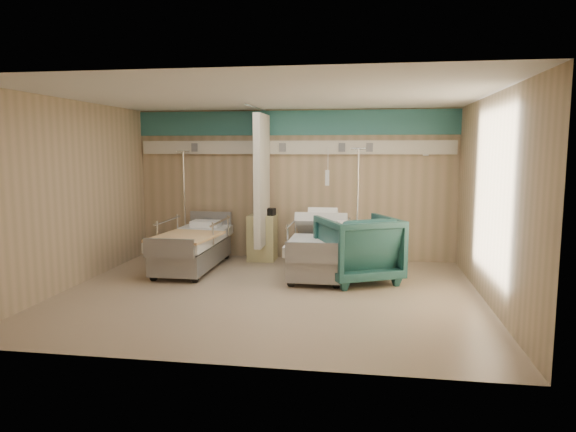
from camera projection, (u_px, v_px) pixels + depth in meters
The scene contains 13 objects.
ground at pixel (269, 293), 7.41m from camera, with size 6.00×5.00×0.00m, color tan.
room_walls at pixel (270, 164), 7.42m from camera, with size 6.04×5.04×2.82m.
bed_right at pixel (319, 255), 8.55m from camera, with size 1.00×2.16×0.63m, color silver, non-canonical shape.
bed_left at pixel (193, 251), 8.88m from camera, with size 1.00×2.16×0.63m, color silver, non-canonical shape.
bedside_cabinet at pixel (262, 238), 9.59m from camera, with size 0.50×0.48×0.85m, color #CABF7E.
visitor_armchair at pixel (358, 249), 8.05m from camera, with size 1.11×1.14×1.04m, color #1E4B48.
waffle_blanket at pixel (361, 213), 7.97m from camera, with size 0.65×0.58×0.07m, color white.
iv_stand_right at pixel (357, 242), 9.16m from camera, with size 0.37×0.37×2.09m.
iv_stand_left at pixel (185, 235), 9.88m from camera, with size 0.36×0.36×2.04m.
call_remote at pixel (321, 237), 8.34m from camera, with size 0.16×0.07×0.04m, color black.
tan_blanket at pixel (186, 237), 8.38m from camera, with size 0.93×1.17×0.04m, color tan.
toiletry_bag at pixel (268, 212), 9.50m from camera, with size 0.25×0.16×0.13m, color black.
white_cup at pixel (257, 211), 9.54m from camera, with size 0.09×0.09×0.13m, color white.
Camera 1 is at (1.37, -7.08, 2.08)m, focal length 32.00 mm.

